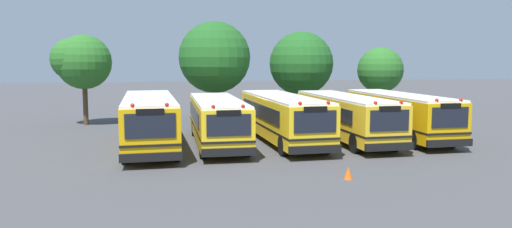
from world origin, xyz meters
The scene contains 11 objects.
ground_plane centered at (0.00, 0.00, 0.00)m, with size 160.00×160.00×0.00m, color #424244.
school_bus_0 centered at (-7.26, -0.09, 1.47)m, with size 2.82×11.32×2.79m.
school_bus_1 centered at (-3.67, -0.14, 1.38)m, with size 2.69×10.38×2.62m.
school_bus_2 centered at (0.01, 0.04, 1.43)m, with size 2.72×11.07×2.72m.
school_bus_3 centered at (3.68, -0.17, 1.41)m, with size 2.54×10.74×2.67m.
school_bus_4 centered at (7.11, -0.02, 1.43)m, with size 2.49×10.35×2.71m.
tree_0 centered at (-11.99, 9.72, 4.49)m, with size 4.12×3.82×6.35m.
tree_1 centered at (-2.58, 9.17, 4.79)m, with size 5.19×5.19×7.37m.
tree_2 centered at (4.24, 10.47, 4.25)m, with size 4.99×4.99×6.80m.
tree_3 centered at (10.81, 10.13, 3.83)m, with size 3.65×3.65×5.61m.
traffic_cone centered at (0.27, -8.88, 0.24)m, with size 0.36×0.36×0.47m, color #EA5914.
Camera 1 is at (-6.93, -25.95, 4.54)m, focal length 33.91 mm.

